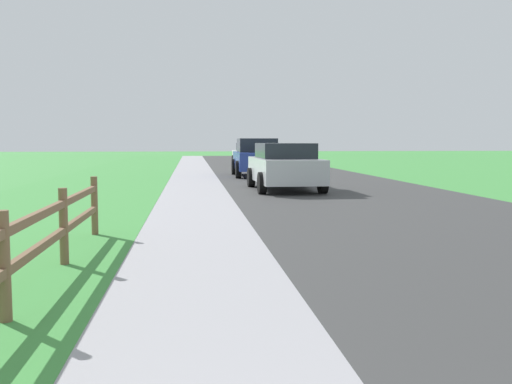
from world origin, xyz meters
name	(u,v)px	position (x,y,z in m)	size (l,w,h in m)	color
ground_plane	(217,177)	(0.00, 25.00, 0.00)	(120.00, 120.00, 0.00)	#429242
road_asphalt	(289,174)	(3.50, 27.00, 0.00)	(7.00, 66.00, 0.01)	#3A3A3A
curb_concrete	(150,175)	(-3.00, 27.00, 0.00)	(6.00, 66.00, 0.01)	#9E9BA1
grass_verge	(117,175)	(-4.50, 27.00, 0.01)	(5.00, 66.00, 0.00)	#429242
rail_fence	(4,257)	(-2.71, 5.22, 0.57)	(0.11, 9.51, 0.98)	brown
parked_suv_silver	(285,166)	(1.86, 18.30, 0.77)	(2.11, 4.35, 1.49)	#B7BABF
parked_car_blue	(257,157)	(1.79, 25.54, 0.83)	(2.11, 4.44, 1.67)	navy
parked_car_white	(252,155)	(2.60, 35.37, 0.72)	(2.28, 4.89, 1.43)	white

